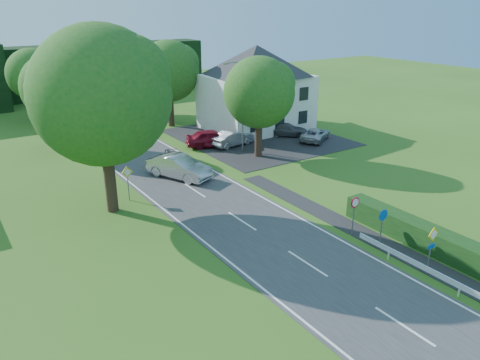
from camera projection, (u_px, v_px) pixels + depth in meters
road at (225, 210)px, 30.26m from camera, size 7.00×80.00×0.04m
parking_pad at (257, 137)px, 46.59m from camera, size 14.00×16.00×0.04m
line_edge_left at (180, 222)px, 28.55m from camera, size 0.12×80.00×0.01m
line_edge_right at (265, 199)px, 31.94m from camera, size 0.12×80.00×0.01m
line_centre at (225, 210)px, 30.25m from camera, size 0.12×80.00×0.01m
tree_main at (104, 123)px, 28.17m from camera, size 9.40×9.40×11.64m
tree_left_far at (57, 102)px, 41.65m from camera, size 7.00×7.00×8.58m
tree_right_far at (169, 84)px, 49.36m from camera, size 7.40×7.40×9.09m
tree_left_back at (35, 86)px, 51.31m from camera, size 6.60×6.60×8.07m
tree_right_back at (132, 82)px, 55.32m from camera, size 6.20×6.20×7.56m
tree_right_mid at (259, 108)px, 39.37m from camera, size 7.00×7.00×8.58m
treeline_right at (104, 68)px, 68.87m from camera, size 30.00×5.00×7.00m
house_white at (256, 87)px, 48.40m from camera, size 10.60×8.40×8.60m
streetlight at (241, 102)px, 40.63m from camera, size 2.03×0.18×8.00m
sign_priority_right at (432, 242)px, 22.54m from camera, size 0.78×0.09×2.59m
sign_roundabout at (382, 221)px, 24.91m from camera, size 0.64×0.08×2.37m
sign_speed_limit at (355, 207)px, 26.42m from camera, size 0.64×0.11×2.37m
sign_priority_left at (128, 177)px, 31.17m from camera, size 0.78×0.09×2.44m
moving_car at (179, 167)px, 35.51m from camera, size 3.82×5.52×1.72m
motorcycle at (171, 153)px, 39.95m from camera, size 0.83×2.01×1.03m
parked_car_red at (212, 138)px, 43.25m from camera, size 5.10×3.43×1.61m
parked_car_silver_a at (233, 138)px, 43.56m from camera, size 4.52×2.18×1.43m
parked_car_grey at (286, 129)px, 46.85m from camera, size 4.49×4.27×1.28m
parked_car_silver_b at (315, 134)px, 45.21m from camera, size 4.77×3.98×1.21m
parasol at (230, 127)px, 46.80m from camera, size 2.60×2.62×1.84m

